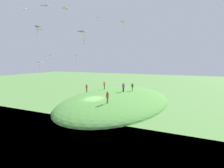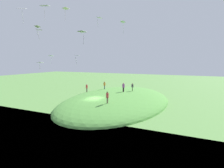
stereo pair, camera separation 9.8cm
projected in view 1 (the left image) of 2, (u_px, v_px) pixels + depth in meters
name	position (u px, v px, depth m)	size (l,w,h in m)	color
ground_plane	(94.00, 109.00, 29.19)	(160.00, 160.00, 0.00)	#62984A
grass_hill	(117.00, 101.00, 34.66)	(30.77, 19.17, 4.07)	#5BA045
person_near_shore	(123.00, 86.00, 33.82)	(0.53, 0.53, 1.81)	black
person_with_child	(132.00, 86.00, 35.04)	(0.52, 0.52, 1.61)	black
person_on_hilltop	(107.00, 96.00, 26.04)	(0.48, 0.48, 1.82)	brown
person_walking_path	(87.00, 87.00, 37.23)	(0.58, 0.58, 1.78)	brown
person_watching_kites	(104.00, 84.00, 38.59)	(0.62, 0.62, 1.70)	#2C3651
kite_0	(22.00, 9.00, 24.54)	(1.30, 1.43, 2.23)	silver
kite_1	(82.00, 32.00, 18.96)	(1.04, 0.74, 1.46)	white
kite_2	(37.00, 27.00, 25.04)	(0.69, 0.93, 1.38)	silver
kite_3	(99.00, 18.00, 28.44)	(1.01, 0.72, 1.63)	white
kite_4	(123.00, 23.00, 27.70)	(1.11, 1.09, 2.00)	silver
kite_5	(77.00, 56.00, 26.45)	(0.49, 0.68, 1.47)	white
kite_6	(45.00, 6.00, 21.29)	(1.01, 1.23, 1.86)	white
kite_7	(40.00, 63.00, 27.56)	(1.26, 1.05, 1.23)	white
kite_8	(39.00, 31.00, 27.12)	(0.90, 0.88, 1.59)	white
kite_9	(51.00, 56.00, 33.13)	(0.76, 1.05, 1.72)	white
kite_10	(66.00, 9.00, 27.78)	(1.11, 0.81, 1.86)	silver
mooring_post	(106.00, 119.00, 22.84)	(0.14, 0.14, 0.94)	brown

